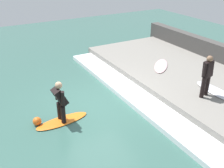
{
  "coord_description": "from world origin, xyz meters",
  "views": [
    {
      "loc": [
        -3.67,
        -7.51,
        4.97
      ],
      "look_at": [
        0.56,
        0.0,
        0.7
      ],
      "focal_mm": 42.0,
      "sensor_mm": 36.0,
      "label": 1
    }
  ],
  "objects_px": {
    "surfer_waiting_near": "(207,74)",
    "marker_buoy": "(37,121)",
    "surfer_riding": "(60,100)",
    "surfboard_waiting_near": "(216,91)",
    "surfboard_spare": "(161,66)",
    "surfboard_riding": "(62,121)"
  },
  "relations": [
    {
      "from": "marker_buoy",
      "to": "surfboard_waiting_near",
      "type": "bearing_deg",
      "value": -16.07
    },
    {
      "from": "surfboard_waiting_near",
      "to": "surfer_riding",
      "type": "bearing_deg",
      "value": 163.94
    },
    {
      "from": "surfboard_waiting_near",
      "to": "marker_buoy",
      "type": "xyz_separation_m",
      "value": [
        -6.19,
        1.78,
        -0.3
      ]
    },
    {
      "from": "surfer_riding",
      "to": "surfboard_waiting_near",
      "type": "xyz_separation_m",
      "value": [
        5.43,
        -1.56,
        -0.39
      ]
    },
    {
      "from": "surfer_waiting_near",
      "to": "marker_buoy",
      "type": "relative_size",
      "value": 5.49
    },
    {
      "from": "surfboard_waiting_near",
      "to": "surfboard_spare",
      "type": "distance_m",
      "value": 2.97
    },
    {
      "from": "marker_buoy",
      "to": "surfer_waiting_near",
      "type": "bearing_deg",
      "value": -17.53
    },
    {
      "from": "surfboard_riding",
      "to": "marker_buoy",
      "type": "relative_size",
      "value": 6.55
    },
    {
      "from": "marker_buoy",
      "to": "surfboard_riding",
      "type": "bearing_deg",
      "value": -16.15
    },
    {
      "from": "surfer_waiting_near",
      "to": "surfboard_spare",
      "type": "bearing_deg",
      "value": 81.42
    },
    {
      "from": "surfboard_spare",
      "to": "surfboard_waiting_near",
      "type": "bearing_deg",
      "value": -86.47
    },
    {
      "from": "surfboard_spare",
      "to": "marker_buoy",
      "type": "xyz_separation_m",
      "value": [
        -6.01,
        -1.18,
        -0.3
      ]
    },
    {
      "from": "surfboard_waiting_near",
      "to": "marker_buoy",
      "type": "relative_size",
      "value": 6.9
    },
    {
      "from": "surfboard_riding",
      "to": "surfboard_spare",
      "type": "relative_size",
      "value": 1.12
    },
    {
      "from": "surfer_riding",
      "to": "marker_buoy",
      "type": "bearing_deg",
      "value": 163.85
    },
    {
      "from": "surfer_riding",
      "to": "surfer_waiting_near",
      "type": "relative_size",
      "value": 0.92
    },
    {
      "from": "marker_buoy",
      "to": "surfboard_spare",
      "type": "bearing_deg",
      "value": 11.15
    },
    {
      "from": "surfboard_riding",
      "to": "surfboard_spare",
      "type": "xyz_separation_m",
      "value": [
        5.25,
        1.41,
        0.41
      ]
    },
    {
      "from": "surfboard_riding",
      "to": "surfboard_waiting_near",
      "type": "bearing_deg",
      "value": -16.06
    },
    {
      "from": "surfer_riding",
      "to": "marker_buoy",
      "type": "distance_m",
      "value": 1.05
    },
    {
      "from": "surfer_riding",
      "to": "surfboard_waiting_near",
      "type": "bearing_deg",
      "value": -16.06
    },
    {
      "from": "marker_buoy",
      "to": "surfer_riding",
      "type": "bearing_deg",
      "value": -16.15
    }
  ]
}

